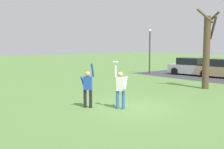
{
  "coord_description": "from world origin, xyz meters",
  "views": [
    {
      "loc": [
        9.18,
        -8.55,
        2.88
      ],
      "look_at": [
        -0.61,
        -0.59,
        1.49
      ],
      "focal_mm": 44.98,
      "sensor_mm": 36.0,
      "label": 1
    }
  ],
  "objects_px": {
    "parked_car_silver": "(191,67)",
    "person_defender": "(88,86)",
    "frisbee_disc": "(115,62)",
    "parked_car_tan": "(223,69)",
    "person_catcher": "(120,87)",
    "bare_tree_tall": "(207,50)",
    "lamppost_by_lot": "(150,47)"
  },
  "relations": [
    {
      "from": "parked_car_tan",
      "to": "lamppost_by_lot",
      "type": "xyz_separation_m",
      "value": [
        -6.27,
        -2.38,
        1.86
      ]
    },
    {
      "from": "parked_car_silver",
      "to": "parked_car_tan",
      "type": "height_order",
      "value": "same"
    },
    {
      "from": "person_catcher",
      "to": "parked_car_silver",
      "type": "height_order",
      "value": "person_catcher"
    },
    {
      "from": "person_defender",
      "to": "bare_tree_tall",
      "type": "height_order",
      "value": "bare_tree_tall"
    },
    {
      "from": "person_catcher",
      "to": "frisbee_disc",
      "type": "distance_m",
      "value": 1.13
    },
    {
      "from": "bare_tree_tall",
      "to": "lamppost_by_lot",
      "type": "xyz_separation_m",
      "value": [
        -8.66,
        3.96,
        0.08
      ]
    },
    {
      "from": "parked_car_tan",
      "to": "bare_tree_tall",
      "type": "relative_size",
      "value": 0.85
    },
    {
      "from": "frisbee_disc",
      "to": "person_catcher",
      "type": "bearing_deg",
      "value": 41.15
    },
    {
      "from": "frisbee_disc",
      "to": "parked_car_tan",
      "type": "height_order",
      "value": "frisbee_disc"
    },
    {
      "from": "person_catcher",
      "to": "bare_tree_tall",
      "type": "distance_m",
      "value": 8.15
    },
    {
      "from": "person_catcher",
      "to": "parked_car_silver",
      "type": "distance_m",
      "value": 15.34
    },
    {
      "from": "frisbee_disc",
      "to": "parked_car_silver",
      "type": "height_order",
      "value": "frisbee_disc"
    },
    {
      "from": "bare_tree_tall",
      "to": "person_defender",
      "type": "bearing_deg",
      "value": -91.87
    },
    {
      "from": "parked_car_silver",
      "to": "lamppost_by_lot",
      "type": "bearing_deg",
      "value": -155.4
    },
    {
      "from": "person_catcher",
      "to": "person_defender",
      "type": "relative_size",
      "value": 1.02
    },
    {
      "from": "person_catcher",
      "to": "person_defender",
      "type": "height_order",
      "value": "person_catcher"
    },
    {
      "from": "frisbee_disc",
      "to": "bare_tree_tall",
      "type": "distance_m",
      "value": 8.15
    },
    {
      "from": "person_catcher",
      "to": "bare_tree_tall",
      "type": "height_order",
      "value": "bare_tree_tall"
    },
    {
      "from": "parked_car_silver",
      "to": "person_defender",
      "type": "bearing_deg",
      "value": -79.4
    },
    {
      "from": "frisbee_disc",
      "to": "person_defender",
      "type": "bearing_deg",
      "value": -138.85
    },
    {
      "from": "lamppost_by_lot",
      "to": "person_catcher",
      "type": "bearing_deg",
      "value": -51.5
    },
    {
      "from": "parked_car_silver",
      "to": "bare_tree_tall",
      "type": "distance_m",
      "value": 8.29
    },
    {
      "from": "person_catcher",
      "to": "lamppost_by_lot",
      "type": "height_order",
      "value": "lamppost_by_lot"
    },
    {
      "from": "person_defender",
      "to": "lamppost_by_lot",
      "type": "xyz_separation_m",
      "value": [
        -8.37,
        12.9,
        1.6
      ]
    },
    {
      "from": "person_catcher",
      "to": "parked_car_tan",
      "type": "distance_m",
      "value": 14.66
    },
    {
      "from": "frisbee_disc",
      "to": "parked_car_tan",
      "type": "relative_size",
      "value": 0.06
    },
    {
      "from": "frisbee_disc",
      "to": "bare_tree_tall",
      "type": "relative_size",
      "value": 0.05
    },
    {
      "from": "parked_car_silver",
      "to": "lamppost_by_lot",
      "type": "relative_size",
      "value": 1.01
    },
    {
      "from": "parked_car_silver",
      "to": "parked_car_tan",
      "type": "relative_size",
      "value": 1.0
    },
    {
      "from": "parked_car_silver",
      "to": "parked_car_tan",
      "type": "bearing_deg",
      "value": -2.93
    },
    {
      "from": "person_catcher",
      "to": "parked_car_silver",
      "type": "relative_size",
      "value": 0.48
    },
    {
      "from": "bare_tree_tall",
      "to": "frisbee_disc",
      "type": "bearing_deg",
      "value": -85.36
    }
  ]
}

